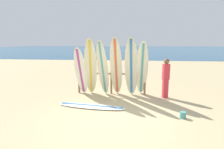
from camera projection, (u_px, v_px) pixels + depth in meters
The scene contains 13 objects.
ground_plane at pixel (111, 119), 5.58m from camera, with size 120.00×120.00×0.00m, color tan.
ocean_water at pixel (129, 49), 62.38m from camera, with size 120.00×80.00×0.01m, color navy.
surfboard_rack at pixel (111, 78), 8.20m from camera, with size 3.07×0.09×1.07m.
surfboard_leaning_far_left at pixel (81, 71), 7.99m from camera, with size 0.64×0.77×2.12m.
surfboard_leaning_left at pixel (91, 67), 7.84m from camera, with size 0.67×1.01×2.50m.
surfboard_leaning_center_left at pixel (103, 68), 7.73m from camera, with size 0.61×0.96×2.43m.
surfboard_leaning_center at pixel (116, 67), 7.71m from camera, with size 0.58×1.01×2.54m.
surfboard_leaning_center_right at pixel (131, 67), 7.70m from camera, with size 0.64×0.73×2.54m.
surfboard_leaning_right at pixel (142, 69), 7.66m from camera, with size 0.50×1.19×2.37m.
surfboard_lying_on_sand at pixel (91, 106), 6.59m from camera, with size 2.56×0.88×0.08m.
beachgoer_standing at pixel (166, 76), 7.56m from camera, with size 0.31×0.25×1.65m.
small_boat_offshore at pixel (139, 53), 34.50m from camera, with size 2.74×2.98×0.71m.
sand_bucket at pixel (183, 115), 5.62m from camera, with size 0.18×0.18×0.20m, color teal.
Camera 1 is at (0.57, -5.22, 2.30)m, focal length 29.44 mm.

